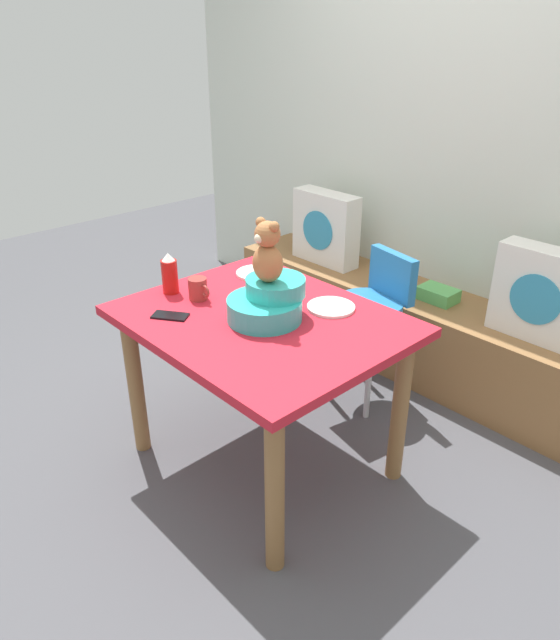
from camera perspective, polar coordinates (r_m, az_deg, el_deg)
ground_plane at (r=2.77m, az=-1.56°, el=-13.50°), size 8.00×8.00×0.00m
back_wall at (r=3.30m, az=18.46°, el=16.96°), size 4.40×0.10×2.60m
window_bench at (r=3.41m, az=13.61°, el=-1.25°), size 2.60×0.44×0.46m
pillow_floral_left at (r=3.64m, az=4.48°, el=8.95°), size 0.44×0.15×0.44m
pillow_floral_right at (r=2.96m, az=24.25°, el=2.23°), size 0.44×0.15×0.44m
book_stack at (r=3.26m, az=15.17°, el=2.43°), size 0.20×0.14×0.07m
dining_table at (r=2.41m, az=-1.74°, el=-2.11°), size 1.11×0.89×0.74m
highchair at (r=2.98m, az=8.86°, el=1.22°), size 0.38×0.50×0.79m
infant_seat_teal at (r=2.32m, az=-1.17°, el=1.79°), size 0.30×0.33×0.16m
teddy_bear at (r=2.24m, az=-1.23°, el=6.58°), size 0.13×0.12×0.25m
ketchup_bottle at (r=2.59m, az=-10.73°, el=4.43°), size 0.07×0.07×0.18m
coffee_mug at (r=2.52m, az=-7.99°, el=3.03°), size 0.12×0.08×0.09m
dinner_plate_near at (r=2.43m, az=5.01°, el=1.26°), size 0.20×0.20×0.01m
dinner_plate_far at (r=2.77m, az=-2.24°, el=4.61°), size 0.20×0.20×0.01m
cell_phone at (r=2.40m, az=-10.68°, el=0.41°), size 0.16×0.14×0.01m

